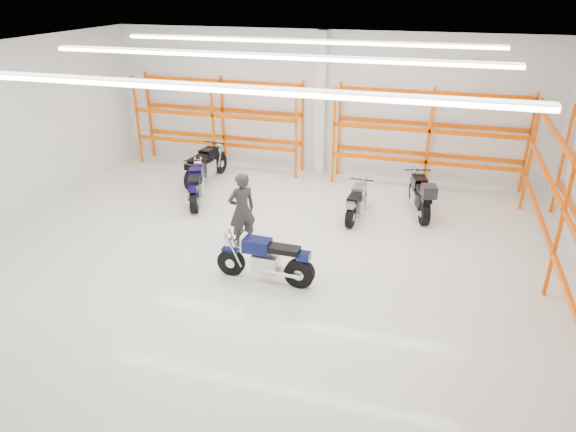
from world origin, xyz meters
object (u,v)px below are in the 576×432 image
(motorcycle_back_b, at_px, (196,186))
(motorcycle_main, at_px, (269,261))
(standing_man, at_px, (242,210))
(structural_column, at_px, (321,105))
(motorcycle_back_c, at_px, (356,203))
(motorcycle_back_d, at_px, (421,196))
(motorcycle_back_a, at_px, (205,166))

(motorcycle_back_b, bearing_deg, motorcycle_main, -45.92)
(standing_man, xyz_separation_m, structural_column, (0.58, 5.52, 1.33))
(structural_column, bearing_deg, motorcycle_back_c, -61.26)
(motorcycle_back_d, bearing_deg, motorcycle_back_a, 174.43)
(structural_column, bearing_deg, motorcycle_back_b, -128.59)
(motorcycle_back_a, distance_m, structural_column, 4.13)
(motorcycle_back_a, xyz_separation_m, standing_man, (2.66, -3.62, 0.38))
(motorcycle_back_b, height_order, motorcycle_back_d, motorcycle_back_d)
(motorcycle_back_a, xyz_separation_m, motorcycle_back_d, (6.63, -0.65, 0.02))
(motorcycle_back_d, height_order, structural_column, structural_column)
(motorcycle_back_d, xyz_separation_m, standing_man, (-3.97, -2.97, 0.36))
(motorcycle_back_b, relative_size, structural_column, 0.47)
(motorcycle_back_b, xyz_separation_m, standing_man, (2.20, -2.04, 0.41))
(motorcycle_main, distance_m, motorcycle_back_c, 3.89)
(motorcycle_back_b, bearing_deg, motorcycle_back_c, 3.13)
(motorcycle_back_c, height_order, standing_man, standing_man)
(motorcycle_main, height_order, standing_man, standing_man)
(standing_man, bearing_deg, motorcycle_back_d, 172.67)
(motorcycle_back_c, bearing_deg, motorcycle_main, -108.21)
(motorcycle_back_d, bearing_deg, structural_column, 143.08)
(motorcycle_back_b, bearing_deg, structural_column, 51.41)
(standing_man, bearing_deg, motorcycle_back_a, -97.77)
(motorcycle_back_a, height_order, standing_man, standing_man)
(motorcycle_main, height_order, motorcycle_back_c, motorcycle_main)
(motorcycle_back_a, relative_size, motorcycle_back_d, 1.04)
(motorcycle_back_d, distance_m, standing_man, 4.97)
(standing_man, relative_size, structural_column, 0.41)
(motorcycle_back_d, distance_m, structural_column, 4.57)
(motorcycle_back_b, height_order, standing_man, standing_man)
(motorcycle_back_a, bearing_deg, motorcycle_main, -52.92)
(motorcycle_back_b, xyz_separation_m, motorcycle_back_d, (6.18, 0.93, 0.05))
(motorcycle_back_a, relative_size, structural_column, 0.52)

